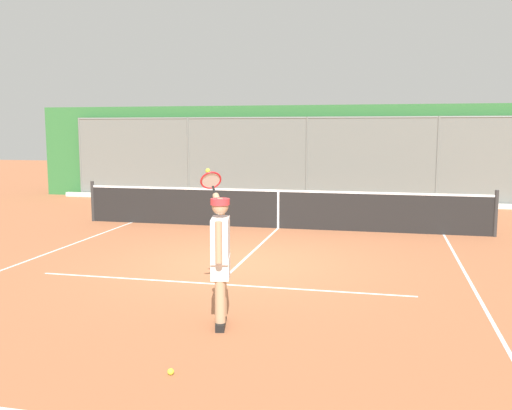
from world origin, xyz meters
name	(u,v)px	position (x,y,z in m)	size (l,w,h in m)	color
ground_plane	(240,264)	(0.00, 0.00, 0.00)	(60.00, 60.00, 0.00)	#A8603D
court_line_markings	(212,289)	(0.00, 1.70, 0.00)	(7.89, 9.54, 0.01)	white
fence_backdrop	(309,154)	(0.00, -9.56, 1.60)	(19.61, 1.37, 3.24)	slate
tennis_net	(278,208)	(0.00, -3.82, 0.49)	(10.14, 0.09, 1.07)	#2D2D2D
tennis_player	(220,252)	(-0.58, 3.22, 0.93)	(0.68, 1.28, 1.90)	black
tennis_ball_near_net	(171,372)	(-0.50, 4.71, 0.03)	(0.07, 0.07, 0.07)	#CCDB33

